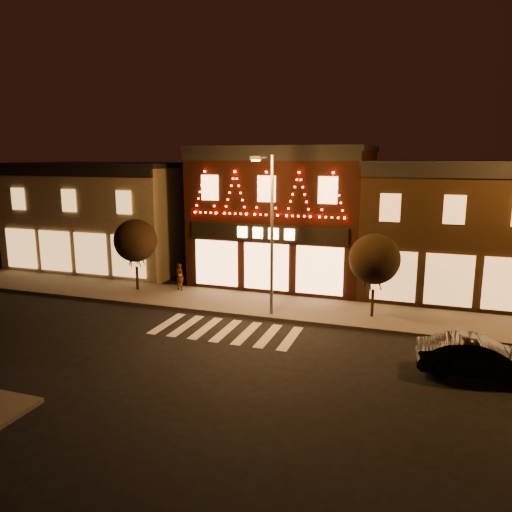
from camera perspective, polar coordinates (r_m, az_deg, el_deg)
The scene contains 10 objects.
ground at distance 19.18m, azimuth -8.11°, elevation -12.41°, with size 120.00×120.00×0.00m, color black.
sidewalk_far at distance 25.53m, azimuth 4.14°, elevation -6.02°, with size 44.00×4.00×0.15m, color #47423D.
building_left at distance 36.55m, azimuth -16.63°, elevation 4.59°, with size 12.20×8.28×7.30m.
building_pulp at distance 30.85m, azimuth 3.49°, elevation 4.80°, with size 10.20×8.34×8.30m.
building_right_a at distance 29.86m, azimuth 21.37°, elevation 3.04°, with size 9.20×8.28×7.50m.
streetlamp_mid at distance 23.19m, azimuth 1.59°, elevation 3.79°, with size 0.64×1.75×7.64m.
tree_left at distance 28.91m, azimuth -13.75°, elevation 1.73°, with size 2.45×2.45×4.09m.
tree_right at distance 23.91m, azimuth 13.52°, elevation -0.35°, with size 2.41×2.41×4.03m.
dark_sedan at distance 19.63m, azimuth 24.27°, elevation -10.58°, with size 1.47×4.22×1.39m, color black.
pedestrian at distance 28.69m, azimuth -8.80°, elevation -2.39°, with size 0.57×0.37×1.56m, color gray.
Camera 1 is at (8.11, -15.58, 7.71)m, focal length 34.64 mm.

